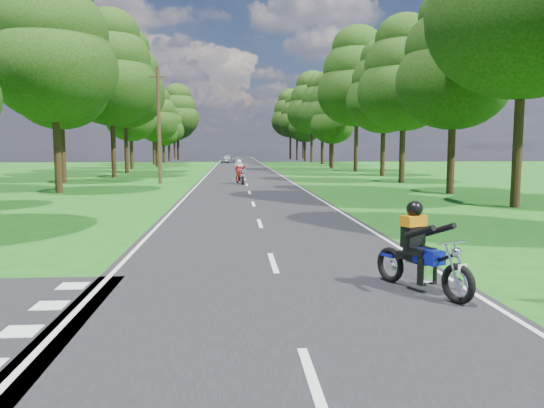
{
  "coord_description": "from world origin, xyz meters",
  "views": [
    {
      "loc": [
        -0.84,
        -9.39,
        2.56
      ],
      "look_at": [
        0.12,
        4.0,
        1.1
      ],
      "focal_mm": 35.0,
      "sensor_mm": 36.0,
      "label": 1
    }
  ],
  "objects": [
    {
      "name": "main_road",
      "position": [
        0.0,
        50.0,
        0.01
      ],
      "size": [
        7.0,
        140.0,
        0.02
      ],
      "primitive_type": "cube",
      "color": "black",
      "rests_on": "ground"
    },
    {
      "name": "rider_far_red",
      "position": [
        -0.45,
        26.75,
        0.85
      ],
      "size": [
        1.04,
        2.09,
        1.67
      ],
      "primitive_type": null,
      "rotation": [
        0.0,
        0.0,
        0.19
      ],
      "color": "#A21A0C",
      "rests_on": "main_road"
    },
    {
      "name": "telegraph_pole",
      "position": [
        -6.0,
        28.0,
        4.07
      ],
      "size": [
        1.2,
        0.26,
        8.0
      ],
      "color": "#382616",
      "rests_on": "ground"
    },
    {
      "name": "ground",
      "position": [
        0.0,
        0.0,
        0.0
      ],
      "size": [
        160.0,
        160.0,
        0.0
      ],
      "primitive_type": "plane",
      "color": "#165112",
      "rests_on": "ground"
    },
    {
      "name": "road_markings",
      "position": [
        -0.14,
        48.13,
        0.02
      ],
      "size": [
        7.4,
        140.0,
        0.01
      ],
      "color": "silver",
      "rests_on": "main_road"
    },
    {
      "name": "treeline",
      "position": [
        1.43,
        60.06,
        8.25
      ],
      "size": [
        40.0,
        115.35,
        14.78
      ],
      "color": "black",
      "rests_on": "ground"
    },
    {
      "name": "distant_car",
      "position": [
        -1.8,
        75.24,
        0.66
      ],
      "size": [
        2.5,
        4.03,
        1.28
      ],
      "primitive_type": "imported",
      "rotation": [
        0.0,
        0.0,
        -0.28
      ],
      "color": "#ACAEB3",
      "rests_on": "main_road"
    },
    {
      "name": "rider_near_blue",
      "position": [
        2.42,
        -0.54,
        0.82
      ],
      "size": [
        1.4,
        2.01,
        1.6
      ],
      "primitive_type": null,
      "rotation": [
        0.0,
        0.0,
        0.45
      ],
      "color": "#0D1691",
      "rests_on": "main_road"
    }
  ]
}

